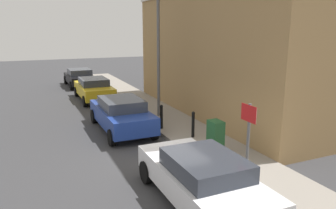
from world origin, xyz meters
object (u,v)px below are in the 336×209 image
object	(u,v)px
car_white	(202,178)
utility_cabinet	(215,138)
bollard_near_cabinet	(193,124)
car_blue	(121,114)
bollard_far_kerb	(162,116)
lamppost	(158,51)
car_yellow	(94,88)
car_black	(80,77)
street_sign	(248,133)

from	to	relation	value
car_white	utility_cabinet	bearing A→B (deg)	-38.30
bollard_near_cabinet	car_blue	bearing A→B (deg)	132.73
car_white	bollard_near_cabinet	xyz separation A→B (m)	(2.04, 4.26, -0.01)
bollard_far_kerb	lamppost	size ratio (longest dim) A/B	0.18
utility_cabinet	lamppost	world-z (taller)	lamppost
car_blue	bollard_near_cabinet	xyz separation A→B (m)	(2.21, -2.39, -0.06)
lamppost	car_blue	bearing A→B (deg)	-153.65
car_blue	utility_cabinet	world-z (taller)	car_blue
car_blue	lamppost	bearing A→B (deg)	-63.95
car_blue	bollard_far_kerb	distance (m)	1.74
bollard_near_cabinet	bollard_far_kerb	size ratio (longest dim) A/B	1.00
car_yellow	car_black	world-z (taller)	car_yellow
car_white	car_yellow	world-z (taller)	car_yellow
lamppost	car_black	bearing A→B (deg)	100.70
car_blue	lamppost	xyz separation A→B (m)	(2.17, 1.08, 2.54)
lamppost	bollard_near_cabinet	bearing A→B (deg)	-89.47
street_sign	car_yellow	bearing A→B (deg)	96.23
car_blue	utility_cabinet	bearing A→B (deg)	-153.52
car_white	utility_cabinet	size ratio (longest dim) A/B	3.81
bollard_far_kerb	lamppost	distance (m)	3.30
car_black	bollard_far_kerb	bearing A→B (deg)	-174.92
car_black	utility_cabinet	distance (m)	16.39
bollard_near_cabinet	street_sign	xyz separation A→B (m)	(-0.64, -4.17, 0.96)
car_blue	lamppost	size ratio (longest dim) A/B	0.77
car_black	bollard_near_cabinet	distance (m)	14.64
car_white	bollard_far_kerb	distance (m)	5.96
car_black	utility_cabinet	size ratio (longest dim) A/B	3.60
car_yellow	utility_cabinet	world-z (taller)	car_yellow
car_white	lamppost	bearing A→B (deg)	-14.80
car_blue	lamppost	distance (m)	3.52
bollard_near_cabinet	lamppost	xyz separation A→B (m)	(-0.03, 3.47, 2.60)
car_blue	car_yellow	size ratio (longest dim) A/B	1.04
car_yellow	street_sign	distance (m)	13.32
car_black	car_yellow	bearing A→B (deg)	179.13
car_white	car_black	bearing A→B (deg)	-0.01
street_sign	lamppost	xyz separation A→B (m)	(0.61, 7.64, 1.64)
car_yellow	car_black	bearing A→B (deg)	0.02
utility_cabinet	bollard_far_kerb	distance (m)	3.39
car_blue	street_sign	xyz separation A→B (m)	(1.57, -6.56, 0.90)
car_yellow	lamppost	xyz separation A→B (m)	(2.05, -5.57, 2.57)
lamppost	car_white	bearing A→B (deg)	-104.56
car_black	lamppost	distance (m)	11.51
utility_cabinet	bollard_near_cabinet	world-z (taller)	utility_cabinet
street_sign	car_black	bearing A→B (deg)	94.52
car_white	bollard_far_kerb	bearing A→B (deg)	-13.32
lamppost	utility_cabinet	bearing A→B (deg)	-90.74
car_yellow	bollard_near_cabinet	xyz separation A→B (m)	(2.08, -9.04, -0.03)
car_blue	bollard_far_kerb	bearing A→B (deg)	-119.30
bollard_near_cabinet	bollard_far_kerb	distance (m)	1.69
utility_cabinet	bollard_near_cabinet	distance (m)	1.79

